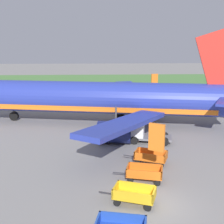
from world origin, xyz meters
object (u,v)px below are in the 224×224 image
(baggage_cart_second_in_row, at_px, (134,195))
(baggage_cart_fourth_in_row, at_px, (151,157))
(airplane, at_px, (106,99))
(service_truck_beside_carts, at_px, (140,131))
(baggage_cart_third_in_row, at_px, (144,173))

(baggage_cart_second_in_row, bearing_deg, baggage_cart_fourth_in_row, 71.24)
(airplane, distance_m, baggage_cart_fourth_in_row, 12.76)
(airplane, bearing_deg, service_truck_beside_carts, -64.14)
(baggage_cart_second_in_row, xyz_separation_m, service_truck_beside_carts, (1.92, 11.46, 0.50))
(baggage_cart_second_in_row, relative_size, baggage_cart_third_in_row, 0.99)
(baggage_cart_fourth_in_row, bearing_deg, baggage_cart_second_in_row, -108.76)
(baggage_cart_third_in_row, relative_size, baggage_cart_fourth_in_row, 1.02)
(baggage_cart_fourth_in_row, bearing_deg, baggage_cart_third_in_row, -107.73)
(airplane, height_order, baggage_cart_fourth_in_row, airplane)
(baggage_cart_third_in_row, xyz_separation_m, baggage_cart_fourth_in_row, (0.95, 2.98, 0.00))
(airplane, height_order, baggage_cart_third_in_row, airplane)
(baggage_cart_second_in_row, height_order, baggage_cart_fourth_in_row, same)
(baggage_cart_third_in_row, bearing_deg, service_truck_beside_carts, 84.34)
(service_truck_beside_carts, bearing_deg, airplane, 115.86)
(baggage_cart_second_in_row, bearing_deg, baggage_cart_third_in_row, 70.24)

